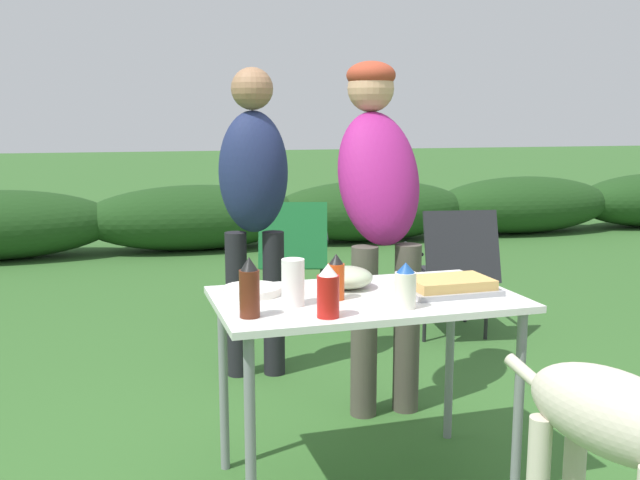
{
  "coord_description": "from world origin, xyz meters",
  "views": [
    {
      "loc": [
        -0.89,
        -2.39,
        1.38
      ],
      "look_at": [
        -0.06,
        0.37,
        0.89
      ],
      "focal_mm": 40.0,
      "sensor_mm": 36.0,
      "label": 1
    }
  ],
  "objects": [
    {
      "name": "standing_person_in_olive_jacket",
      "position": [
        -0.15,
        1.29,
        0.99
      ],
      "size": [
        0.41,
        0.33,
        1.64
      ],
      "rotation": [
        0.0,
        0.0,
        -0.19
      ],
      "color": "black",
      "rests_on": "ground"
    },
    {
      "name": "ketchup_bottle",
      "position": [
        -0.22,
        -0.23,
        0.82
      ],
      "size": [
        0.07,
        0.07,
        0.18
      ],
      "color": "red",
      "rests_on": "folding_table"
    },
    {
      "name": "standing_person_with_beanie",
      "position": [
        0.33,
        0.72,
        1.03
      ],
      "size": [
        0.4,
        0.51,
        1.65
      ],
      "rotation": [
        0.0,
        0.0,
        -0.02
      ],
      "color": "#4C473D",
      "rests_on": "ground"
    },
    {
      "name": "food_tray",
      "position": [
        0.32,
        -0.05,
        0.77
      ],
      "size": [
        0.34,
        0.23,
        0.06
      ],
      "color": "#9E9EA3",
      "rests_on": "folding_table"
    },
    {
      "name": "dog",
      "position": [
        0.5,
        -0.81,
        0.5
      ],
      "size": [
        0.39,
        0.91,
        0.72
      ],
      "rotation": [
        0.0,
        0.0,
        -2.9
      ],
      "color": "beige",
      "rests_on": "ground"
    },
    {
      "name": "mayo_bottle",
      "position": [
        0.07,
        -0.2,
        0.82
      ],
      "size": [
        0.07,
        0.07,
        0.16
      ],
      "color": "silver",
      "rests_on": "folding_table"
    },
    {
      "name": "camp_chair_green_behind_table",
      "position": [
        1.19,
        1.61,
        0.47
      ],
      "size": [
        0.56,
        0.66,
        0.83
      ],
      "rotation": [
        0.0,
        0.0,
        -0.17
      ],
      "color": "#232328",
      "rests_on": "ground"
    },
    {
      "name": "plate_stack",
      "position": [
        -0.4,
        0.14,
        0.75
      ],
      "size": [
        0.22,
        0.22,
        0.03
      ],
      "primitive_type": "cylinder",
      "color": "white",
      "rests_on": "folding_table"
    },
    {
      "name": "paper_cup_stack",
      "position": [
        -0.29,
        -0.05,
        0.82
      ],
      "size": [
        0.08,
        0.08,
        0.16
      ],
      "primitive_type": "cylinder",
      "color": "white",
      "rests_on": "folding_table"
    },
    {
      "name": "mixing_bowl",
      "position": [
        -0.03,
        0.13,
        0.78
      ],
      "size": [
        0.2,
        0.2,
        0.08
      ],
      "primitive_type": "ellipsoid",
      "color": "#ADBC99",
      "rests_on": "folding_table"
    },
    {
      "name": "shrub_hedge",
      "position": [
        0.0,
        5.23,
        0.35
      ],
      "size": [
        14.4,
        0.9,
        0.7
      ],
      "color": "#1E4219",
      "rests_on": "ground"
    },
    {
      "name": "camp_chair_near_hedge",
      "position": [
        0.33,
        2.33,
        0.47
      ],
      "size": [
        0.61,
        0.69,
        0.83
      ],
      "rotation": [
        0.0,
        0.0,
        -0.28
      ],
      "color": "#19602D",
      "rests_on": "ground"
    },
    {
      "name": "folding_table",
      "position": [
        0.0,
        0.0,
        0.66
      ],
      "size": [
        1.1,
        0.64,
        0.74
      ],
      "color": "silver",
      "rests_on": "ground"
    },
    {
      "name": "bbq_sauce_bottle",
      "position": [
        -0.46,
        -0.16,
        0.84
      ],
      "size": [
        0.07,
        0.07,
        0.2
      ],
      "color": "#562314",
      "rests_on": "folding_table"
    },
    {
      "name": "hot_sauce_bottle",
      "position": [
        -0.12,
        -0.02,
        0.82
      ],
      "size": [
        0.06,
        0.06,
        0.17
      ],
      "color": "#CC4214",
      "rests_on": "folding_table"
    }
  ]
}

